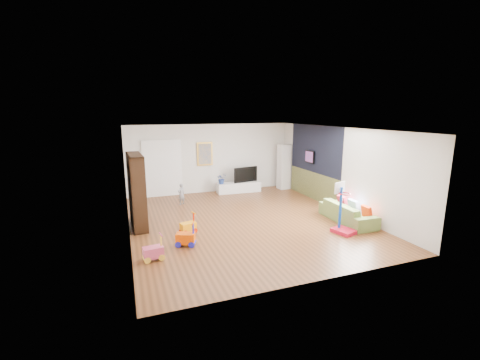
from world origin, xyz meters
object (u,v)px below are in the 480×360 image
object	(u,v)px
media_console	(239,187)
basketball_hoop	(345,208)
bookshelf	(137,191)
sofa	(348,212)

from	to	relation	value
media_console	basketball_hoop	distance (m)	5.26
media_console	basketball_hoop	bearing A→B (deg)	-75.10
bookshelf	basketball_hoop	bearing A→B (deg)	-28.37
bookshelf	media_console	bearing A→B (deg)	31.04
media_console	bookshelf	distance (m)	4.87
basketball_hoop	media_console	bearing A→B (deg)	85.63
basketball_hoop	bookshelf	bearing A→B (deg)	137.75
media_console	sofa	size ratio (longest dim) A/B	0.91
bookshelf	basketball_hoop	world-z (taller)	bookshelf
bookshelf	sofa	world-z (taller)	bookshelf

